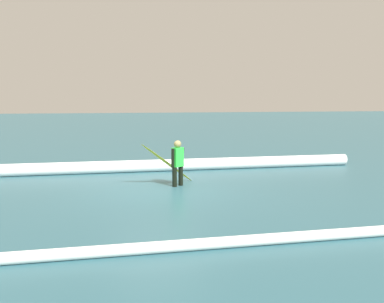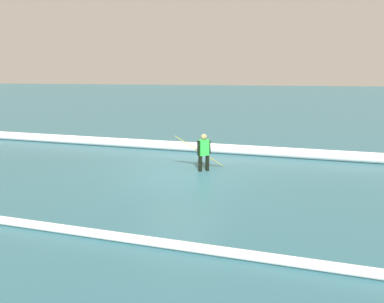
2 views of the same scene
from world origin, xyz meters
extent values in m
plane|color=#2E5F6C|center=(0.00, 0.00, 0.00)|extent=(183.71, 183.71, 0.00)
cylinder|color=black|center=(-0.61, -0.48, 0.29)|extent=(0.14, 0.14, 0.59)
cylinder|color=black|center=(-0.84, -0.64, 0.29)|extent=(0.14, 0.14, 0.59)
cube|color=#2DD83F|center=(-0.73, -0.56, 0.87)|extent=(0.39, 0.36, 0.57)
sphere|color=#928450|center=(-0.73, -0.56, 1.26)|extent=(0.22, 0.22, 0.22)
cylinder|color=black|center=(-0.55, -0.44, 0.87)|extent=(0.09, 0.12, 0.54)
cylinder|color=black|center=(-0.91, -0.68, 0.87)|extent=(0.09, 0.21, 0.55)
ellipsoid|color=yellow|center=(-0.50, -0.89, 0.65)|extent=(1.86, 1.06, 1.32)
ellipsoid|color=black|center=(-0.50, -0.89, 0.65)|extent=(1.45, 0.76, 1.07)
cylinder|color=white|center=(2.31, -3.73, 0.21)|extent=(21.23, 1.69, 0.43)
cylinder|color=white|center=(0.42, 5.20, 0.10)|extent=(25.72, 1.72, 0.20)
camera|label=1|loc=(2.60, 12.26, 2.50)|focal=41.98mm
camera|label=2|loc=(-3.04, 11.53, 3.50)|focal=32.62mm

